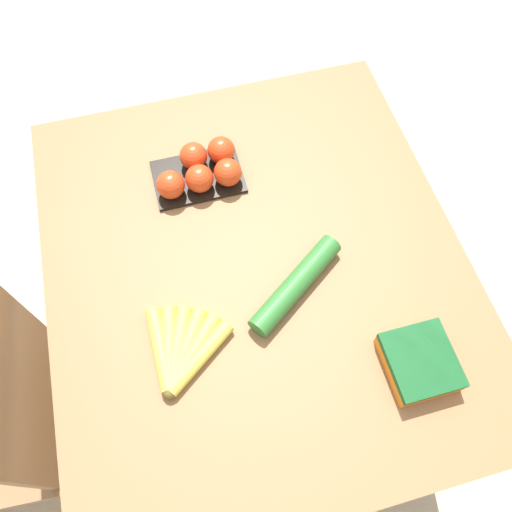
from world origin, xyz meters
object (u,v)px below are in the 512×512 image
at_px(carrot_bag, 420,362).
at_px(cucumber_near, 296,285).
at_px(chair, 2,416).
at_px(banana_bunch, 181,352).
at_px(tomato_pack, 202,170).

height_order(carrot_bag, cucumber_near, same).
height_order(chair, banana_bunch, chair).
height_order(banana_bunch, tomato_pack, tomato_pack).
relative_size(tomato_pack, carrot_bag, 1.52).
xyz_separation_m(banana_bunch, carrot_bag, (-0.15, -0.47, 0.01)).
bearing_deg(tomato_pack, banana_bunch, 161.95).
relative_size(chair, carrot_bag, 6.17).
distance_m(banana_bunch, tomato_pack, 0.46).
bearing_deg(chair, carrot_bag, 82.35).
relative_size(banana_bunch, tomato_pack, 0.88).
bearing_deg(cucumber_near, chair, 92.83).
relative_size(carrot_bag, cucumber_near, 0.58).
xyz_separation_m(chair, tomato_pack, (0.39, -0.63, 0.30)).
height_order(chair, tomato_pack, chair).
relative_size(chair, banana_bunch, 4.63).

